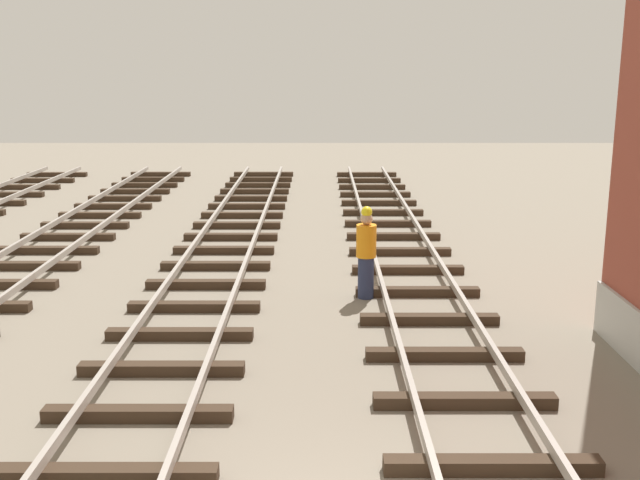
# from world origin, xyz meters

# --- Properties ---
(track_worker_foreground) EXTENTS (0.40, 0.40, 1.87)m
(track_worker_foreground) POSITION_xyz_m (0.43, 8.44, 0.93)
(track_worker_foreground) COLOR #262D4C
(track_worker_foreground) RESTS_ON ground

